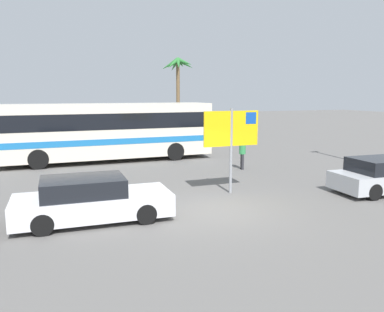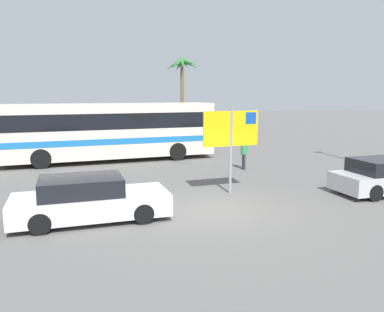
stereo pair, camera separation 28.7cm
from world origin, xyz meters
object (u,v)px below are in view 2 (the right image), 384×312
object	(u,v)px
car_white	(89,200)
pedestrian_near_sign	(244,151)
bus_front_coach	(109,129)
ferry_sign	(232,132)

from	to	relation	value
car_white	pedestrian_near_sign	bearing A→B (deg)	36.08
bus_front_coach	car_white	distance (m)	10.53
pedestrian_near_sign	bus_front_coach	bearing A→B (deg)	153.68
bus_front_coach	pedestrian_near_sign	distance (m)	7.63
ferry_sign	bus_front_coach	bearing A→B (deg)	110.59
car_white	bus_front_coach	bearing A→B (deg)	80.16
car_white	pedestrian_near_sign	xyz separation A→B (m)	(7.99, 5.40, 0.30)
ferry_sign	pedestrian_near_sign	bearing A→B (deg)	57.05
ferry_sign	pedestrian_near_sign	world-z (taller)	ferry_sign
pedestrian_near_sign	car_white	bearing A→B (deg)	-132.58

